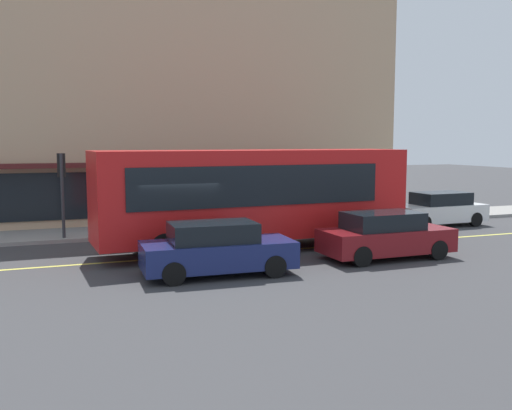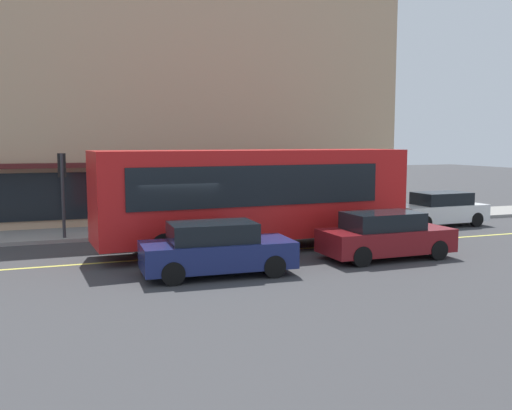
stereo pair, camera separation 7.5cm
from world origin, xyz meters
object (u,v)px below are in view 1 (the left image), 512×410
at_px(car_navy, 217,249).
at_px(pedestrian_waiting, 202,201).
at_px(bus, 256,194).
at_px(car_maroon, 385,236).
at_px(car_white, 439,209).
at_px(traffic_light, 62,175).
at_px(pedestrian_at_corner, 398,196).

bearing_deg(car_navy, pedestrian_waiting, 77.63).
height_order(car_navy, pedestrian_waiting, pedestrian_waiting).
height_order(bus, car_maroon, bus).
xyz_separation_m(bus, car_white, (9.74, 2.48, -1.24)).
relative_size(bus, traffic_light, 3.51).
distance_m(bus, car_maroon, 4.63).
distance_m(car_maroon, car_navy, 5.81).
relative_size(bus, car_white, 2.58).
distance_m(bus, car_white, 10.12).
relative_size(bus, car_maroon, 2.60).
bearing_deg(pedestrian_at_corner, car_maroon, -126.84).
distance_m(car_maroon, pedestrian_at_corner, 9.02).
bearing_deg(traffic_light, pedestrian_at_corner, 0.52).
xyz_separation_m(car_navy, pedestrian_at_corner, (11.20, 7.53, 0.48)).
distance_m(pedestrian_waiting, pedestrian_at_corner, 9.35).
xyz_separation_m(car_maroon, pedestrian_waiting, (-3.86, 8.49, 0.43)).
xyz_separation_m(car_maroon, pedestrian_at_corner, (5.40, 7.21, 0.48)).
relative_size(car_white, pedestrian_waiting, 2.56).
bearing_deg(car_maroon, pedestrian_at_corner, 53.16).
xyz_separation_m(bus, car_navy, (-2.37, -3.17, -1.24)).
height_order(car_maroon, car_white, same).
xyz_separation_m(bus, traffic_light, (-6.27, 4.22, 0.55)).
distance_m(car_white, car_navy, 13.36).
distance_m(traffic_light, car_white, 16.20).
height_order(car_white, pedestrian_waiting, pedestrian_waiting).
bearing_deg(car_maroon, car_navy, -176.81).
bearing_deg(traffic_light, pedestrian_waiting, 13.65).
xyz_separation_m(traffic_light, car_maroon, (9.70, -7.07, -1.79)).
distance_m(traffic_light, car_maroon, 12.14).
xyz_separation_m(car_maroon, car_white, (6.31, 5.33, 0.00)).
relative_size(car_maroon, car_white, 0.99).
relative_size(car_maroon, pedestrian_at_corner, 2.44).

